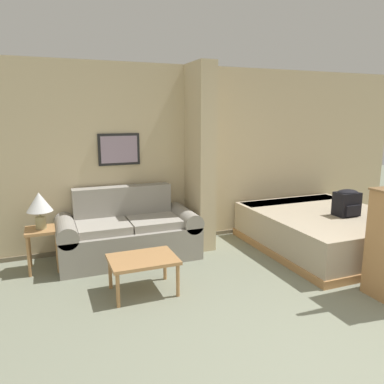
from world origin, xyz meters
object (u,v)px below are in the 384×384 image
object	(u,v)px
table_lamp	(39,204)
bed	(325,230)
couch	(128,233)
coffee_table	(143,262)
backpack	(347,202)

from	to	relation	value
table_lamp	bed	xyz separation A→B (m)	(3.79, -0.66, -0.57)
couch	coffee_table	size ratio (longest dim) A/B	2.58
backpack	couch	bearing A→B (deg)	161.91
coffee_table	backpack	size ratio (longest dim) A/B	1.95
couch	coffee_table	world-z (taller)	couch
couch	backpack	xyz separation A→B (m)	(2.85, -0.93, 0.39)
bed	backpack	world-z (taller)	backpack
coffee_table	bed	bearing A→B (deg)	7.99
coffee_table	table_lamp	distance (m)	1.53
couch	bed	world-z (taller)	couch
couch	bed	bearing A→B (deg)	-14.22
table_lamp	couch	bearing A→B (deg)	1.62
table_lamp	bed	size ratio (longest dim) A/B	0.21
table_lamp	bed	bearing A→B (deg)	-9.86
bed	backpack	xyz separation A→B (m)	(0.13, -0.24, 0.45)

